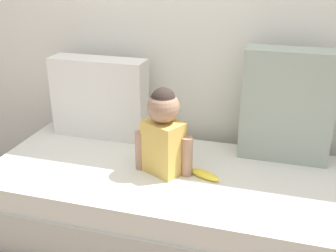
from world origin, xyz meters
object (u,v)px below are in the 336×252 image
throw_pillow_right (287,106)px  toddler (163,131)px  couch (171,201)px  banana (205,175)px  throw_pillow_left (100,98)px

throw_pillow_right → toddler: throw_pillow_right is taller
couch → banana: 0.27m
couch → throw_pillow_left: throw_pillow_left is taller
throw_pillow_right → toddler: 0.67m
throw_pillow_left → throw_pillow_right: size_ratio=0.96×
toddler → throw_pillow_left: bearing=145.8°
couch → throw_pillow_left: (-0.54, 0.32, 0.43)m
throw_pillow_right → banana: 0.57m
couch → throw_pillow_left: 0.76m
throw_pillow_left → throw_pillow_right: bearing=0.0°
throw_pillow_right → banana: throw_pillow_right is taller
throw_pillow_left → banana: 0.83m
throw_pillow_left → toddler: 0.61m
toddler → throw_pillow_right: bearing=30.5°
throw_pillow_left → toddler: size_ratio=1.27×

